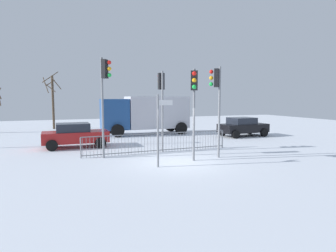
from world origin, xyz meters
TOP-DOWN VIEW (x-y plane):
  - ground_plane at (0.00, 0.00)m, footprint 60.00×60.00m
  - traffic_light_mid_left at (2.27, 0.30)m, footprint 0.51×0.42m
  - traffic_light_foreground_right at (0.84, -0.11)m, footprint 0.40×0.53m
  - traffic_light_rear_right at (0.27, 2.84)m, footprint 0.34×0.57m
  - traffic_light_foreground_left at (-2.93, 2.04)m, footprint 0.48×0.45m
  - direction_sign_post at (-1.05, -0.61)m, footprint 0.78×0.22m
  - pedestrian_guard_railing at (-0.00, 2.55)m, footprint 8.26×0.28m
  - car_black_near at (8.35, 6.62)m, footprint 3.90×2.12m
  - car_red_far at (-4.19, 5.91)m, footprint 3.83×1.98m
  - delivery_truck at (1.69, 10.64)m, footprint 7.05×2.70m
  - bare_tree_left at (-5.58, 17.63)m, footprint 1.74×1.79m

SIDE VIEW (x-z plane):
  - ground_plane at x=0.00m, z-range 0.00..0.00m
  - pedestrian_guard_railing at x=0.00m, z-range 0.02..1.09m
  - car_black_near at x=8.35m, z-range 0.03..1.50m
  - car_red_far at x=-4.19m, z-range 0.03..1.50m
  - delivery_truck at x=1.69m, z-range 0.19..3.29m
  - direction_sign_post at x=-1.05m, z-range 0.19..3.32m
  - bare_tree_left at x=-5.58m, z-range 0.04..5.64m
  - traffic_light_foreground_right at x=0.84m, z-range 1.01..5.34m
  - traffic_light_rear_right at x=0.27m, z-range 1.03..5.48m
  - traffic_light_mid_left at x=2.27m, z-range 1.05..5.56m
  - traffic_light_foreground_left at x=-2.93m, z-range 1.14..6.06m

